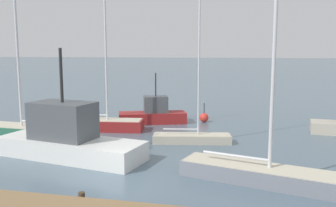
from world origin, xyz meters
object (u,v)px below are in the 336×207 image
Objects in this scene: sailboat_4 at (192,136)px; sailboat_3 at (257,169)px; fishing_boat_2 at (153,114)px; fishing_boat_1 at (68,138)px; sailboat_1 at (101,123)px; sailboat_2 at (29,128)px; channel_buoy_0 at (204,117)px.

sailboat_3 is at bearing -68.66° from sailboat_4.
sailboat_4 reaches higher than fishing_boat_2.
sailboat_1 is at bearing -71.44° from fishing_boat_1.
sailboat_2 is at bearing -27.23° from fishing_boat_1.
sailboat_3 is 10.21m from fishing_boat_1.
fishing_boat_1 is at bearing 145.84° from sailboat_2.
sailboat_1 is 13.92m from sailboat_3.
sailboat_2 reaches higher than fishing_boat_1.
channel_buoy_0 is at bearing 80.39° from sailboat_4.
sailboat_3 is (14.91, -5.58, -0.04)m from sailboat_2.
sailboat_3 is 1.24× the size of sailboat_4.
sailboat_3 reaches higher than sailboat_1.
fishing_boat_1 reaches higher than fishing_boat_2.
sailboat_3 is at bearing -178.87° from fishing_boat_1.
sailboat_3 is 13.88m from channel_buoy_0.
sailboat_4 is at bearing -24.67° from sailboat_1.
fishing_boat_2 is 4.17m from channel_buoy_0.
sailboat_2 is at bearing 174.87° from sailboat_3.
fishing_boat_1 reaches higher than channel_buoy_0.
channel_buoy_0 is at bearing 121.79° from sailboat_3.
sailboat_1 is 0.98× the size of sailboat_3.
sailboat_4 is (-3.87, 6.33, -0.13)m from sailboat_3.
fishing_boat_2 is (-4.02, 5.74, 0.29)m from sailboat_4.
channel_buoy_0 is (10.99, 7.73, -0.24)m from sailboat_2.
sailboat_3 is 7.69× the size of channel_buoy_0.
fishing_boat_2 is at bearing 41.62° from sailboat_1.
sailboat_1 is 8.48m from channel_buoy_0.
fishing_boat_1 is at bearing -153.46° from sailboat_4.
sailboat_3 is 7.42m from sailboat_4.
sailboat_4 is (7.09, -2.25, -0.12)m from sailboat_1.
sailboat_2 is 6.21m from fishing_boat_1.
sailboat_2 is at bearing 173.86° from sailboat_4.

